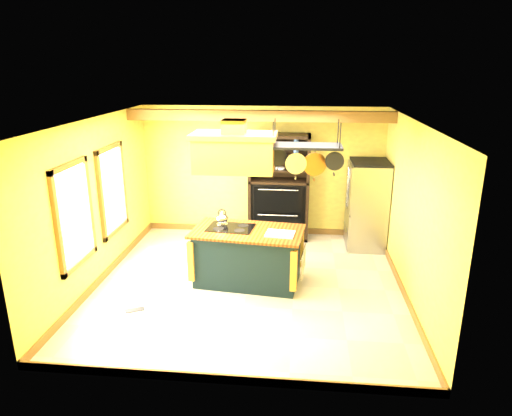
% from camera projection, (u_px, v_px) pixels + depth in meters
% --- Properties ---
extents(floor, '(5.00, 5.00, 0.00)m').
position_uv_depth(floor, '(249.00, 284.00, 7.60)').
color(floor, beige).
rests_on(floor, ground).
extents(ceiling, '(5.00, 5.00, 0.00)m').
position_uv_depth(ceiling, '(248.00, 121.00, 6.78)').
color(ceiling, white).
rests_on(ceiling, wall_back).
extents(wall_back, '(5.00, 0.02, 2.70)m').
position_uv_depth(wall_back, '(262.00, 171.00, 9.56)').
color(wall_back, '#E7D554').
rests_on(wall_back, floor).
extents(wall_front, '(5.00, 0.02, 2.70)m').
position_uv_depth(wall_front, '(222.00, 277.00, 4.82)').
color(wall_front, '#E7D554').
rests_on(wall_front, floor).
extents(wall_left, '(0.02, 5.00, 2.70)m').
position_uv_depth(wall_left, '(96.00, 202.00, 7.43)').
color(wall_left, '#E7D554').
rests_on(wall_left, floor).
extents(wall_right, '(0.02, 5.00, 2.70)m').
position_uv_depth(wall_right, '(411.00, 212.00, 6.96)').
color(wall_right, '#E7D554').
rests_on(wall_right, floor).
extents(ceiling_beam, '(5.00, 0.15, 0.20)m').
position_uv_depth(ceiling_beam, '(259.00, 116.00, 8.43)').
color(ceiling_beam, olive).
rests_on(ceiling_beam, ceiling).
extents(window_near, '(0.06, 1.06, 1.56)m').
position_uv_depth(window_near, '(75.00, 215.00, 6.65)').
color(window_near, olive).
rests_on(window_near, wall_left).
extents(window_far, '(0.06, 1.06, 1.56)m').
position_uv_depth(window_far, '(113.00, 190.00, 7.98)').
color(window_far, olive).
rests_on(window_far, wall_left).
extents(kitchen_island, '(1.90, 1.19, 1.11)m').
position_uv_depth(kitchen_island, '(248.00, 256.00, 7.56)').
color(kitchen_island, '#13252C').
rests_on(kitchen_island, floor).
extents(range_hood, '(1.30, 0.74, 0.80)m').
position_uv_depth(range_hood, '(234.00, 150.00, 7.05)').
color(range_hood, gold).
rests_on(range_hood, ceiling).
extents(pot_rack, '(1.15, 0.54, 0.87)m').
position_uv_depth(pot_rack, '(306.00, 152.00, 6.95)').
color(pot_rack, black).
rests_on(pot_rack, ceiling).
extents(refrigerator, '(0.74, 0.87, 1.70)m').
position_uv_depth(refrigerator, '(366.00, 207.00, 8.95)').
color(refrigerator, '#94979C').
rests_on(refrigerator, floor).
extents(hutch, '(1.23, 0.56, 2.18)m').
position_uv_depth(hutch, '(279.00, 198.00, 9.46)').
color(hutch, black).
rests_on(hutch, floor).
extents(floor_register, '(0.30, 0.23, 0.01)m').
position_uv_depth(floor_register, '(135.00, 310.00, 6.80)').
color(floor_register, black).
rests_on(floor_register, floor).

